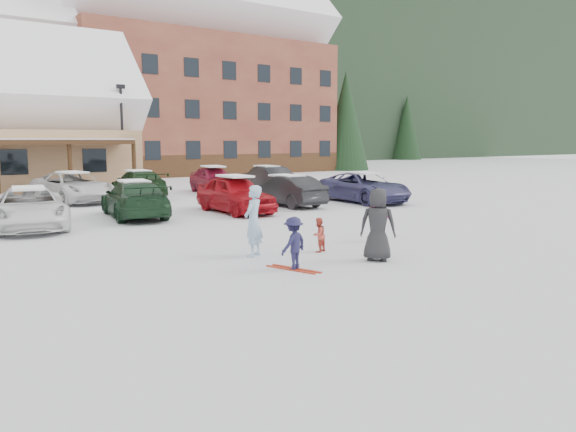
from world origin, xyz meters
TOP-DOWN VIEW (x-y plane):
  - ground at (0.00, 0.00)m, footprint 160.00×160.00m
  - alpine_hotel at (14.27, 38.00)m, footprint 31.48×14.01m
  - lamp_post at (3.93, 23.48)m, footprint 0.50×0.25m
  - conifer_1 at (30.00, 32.00)m, footprint 4.84×4.84m
  - conifer_3 at (6.00, 44.00)m, footprint 3.96×3.96m
  - conifer_4 at (34.00, 46.00)m, footprint 5.06×5.06m
  - adult_skier at (-0.69, 1.16)m, footprint 0.81×0.74m
  - toddler_red at (1.04, 0.61)m, footprint 0.55×0.49m
  - child_navy at (-0.76, -0.68)m, footprint 0.91×0.68m
  - skis_child_navy at (-0.76, -0.68)m, footprint 0.61×1.40m
  - child_magenta at (3.45, 0.88)m, footprint 0.86×0.71m
  - skis_child_magenta at (3.45, 0.88)m, footprint 0.91×1.29m
  - bystander_dark at (1.54, -1.11)m, footprint 1.03×1.06m
  - parked_car_2 at (-4.39, 9.58)m, footprint 3.16×5.38m
  - parked_car_3 at (-0.44, 10.18)m, footprint 2.79×5.20m
  - parked_car_4 at (3.50, 9.16)m, footprint 1.97×4.57m
  - parked_car_5 at (6.65, 9.81)m, footprint 1.55×4.29m
  - parked_car_6 at (10.63, 8.91)m, footprint 2.72×5.30m
  - parked_car_10 at (-0.90, 17.12)m, footprint 3.27×5.63m
  - parked_car_11 at (2.56, 17.50)m, footprint 2.41×5.05m
  - parked_car_12 at (7.00, 17.50)m, footprint 2.52×4.73m
  - parked_car_13 at (10.36, 17.03)m, footprint 1.95×4.58m

SIDE VIEW (x-z plane):
  - ground at x=0.00m, z-range 0.00..0.00m
  - skis_child_navy at x=-0.76m, z-range 0.00..0.03m
  - skis_child_magenta at x=3.45m, z-range 0.00..0.03m
  - toddler_red at x=1.04m, z-range 0.00..0.94m
  - child_navy at x=-0.76m, z-range 0.00..1.25m
  - child_magenta at x=3.45m, z-range 0.00..1.37m
  - parked_car_5 at x=6.65m, z-range 0.00..1.40m
  - parked_car_2 at x=-4.39m, z-range 0.00..1.40m
  - parked_car_11 at x=2.56m, z-range 0.00..1.42m
  - parked_car_6 at x=10.63m, z-range 0.00..1.43m
  - parked_car_3 at x=-0.44m, z-range 0.00..1.43m
  - parked_car_13 at x=10.36m, z-range 0.00..1.47m
  - parked_car_10 at x=-0.90m, z-range 0.00..1.47m
  - parked_car_12 at x=7.00m, z-range 0.00..1.53m
  - parked_car_4 at x=3.50m, z-range 0.00..1.54m
  - bystander_dark at x=1.54m, z-range 0.00..1.84m
  - adult_skier at x=-0.69m, z-range 0.00..1.86m
  - lamp_post at x=3.93m, z-range 0.40..6.80m
  - conifer_3 at x=6.00m, z-range 0.53..9.71m
  - conifer_1 at x=30.00m, z-range 0.65..11.87m
  - conifer_4 at x=34.00m, z-range 0.68..12.41m
  - alpine_hotel at x=14.27m, z-range -2.11..19.37m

